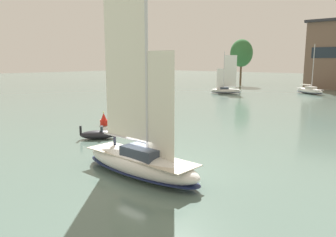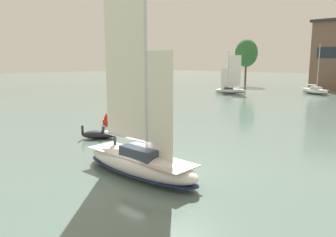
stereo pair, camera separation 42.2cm
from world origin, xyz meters
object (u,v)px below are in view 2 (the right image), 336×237
(tree_shore_left, at_px, (246,53))
(motor_tender, at_px, (100,134))
(sailboat_moored_mid_channel, at_px, (230,90))
(channel_buoy, at_px, (106,120))
(sailboat_moored_near_marina, at_px, (315,91))
(sailboat_main, at_px, (139,159))

(tree_shore_left, xyz_separation_m, motor_tender, (25.06, -75.50, -9.74))
(sailboat_moored_mid_channel, xyz_separation_m, motor_tender, (14.74, -49.29, -0.39))
(sailboat_moored_mid_channel, bearing_deg, motor_tender, -73.35)
(channel_buoy, bearing_deg, motor_tender, -42.84)
(tree_shore_left, height_order, sailboat_moored_mid_channel, tree_shore_left)
(sailboat_moored_near_marina, relative_size, motor_tender, 3.17)
(tree_shore_left, relative_size, motor_tender, 3.96)
(sailboat_main, xyz_separation_m, channel_buoy, (-16.03, 9.56, -0.46))
(tree_shore_left, relative_size, sailboat_main, 1.03)
(sailboat_moored_near_marina, bearing_deg, channel_buoy, -96.11)
(sailboat_main, bearing_deg, motor_tender, 156.40)
(sailboat_moored_near_marina, bearing_deg, sailboat_main, -81.49)
(tree_shore_left, height_order, channel_buoy, tree_shore_left)
(sailboat_main, bearing_deg, sailboat_moored_near_marina, 98.51)
(tree_shore_left, bearing_deg, sailboat_main, -65.91)
(sailboat_main, distance_m, channel_buoy, 18.67)
(sailboat_main, bearing_deg, tree_shore_left, 114.09)
(sailboat_moored_near_marina, bearing_deg, tree_shore_left, 152.00)
(sailboat_main, distance_m, sailboat_moored_near_marina, 67.18)
(tree_shore_left, distance_m, sailboat_moored_mid_channel, 29.68)
(motor_tender, distance_m, channel_buoy, 7.11)
(sailboat_moored_near_marina, xyz_separation_m, channel_buoy, (-6.09, -56.88, -0.14))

